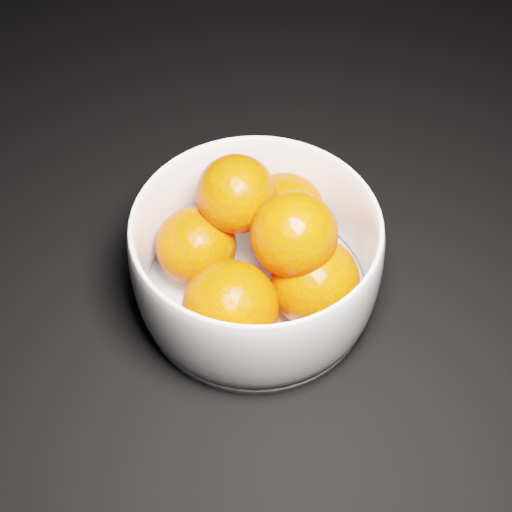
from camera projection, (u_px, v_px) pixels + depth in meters
name	position (u px, v px, depth m)	size (l,w,h in m)	color
bowl	(256.00, 260.00, 0.62)	(0.22, 0.22, 0.11)	white
orange_pile	(261.00, 251.00, 0.62)	(0.16, 0.16, 0.12)	#FF4501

